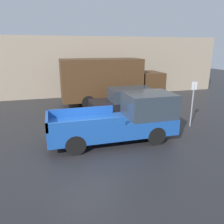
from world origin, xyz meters
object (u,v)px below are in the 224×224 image
(car, at_px, (129,102))
(delivery_truck, at_px, (109,80))
(parking_sign, at_px, (193,101))
(pickup_truck, at_px, (124,119))

(car, bearing_deg, delivery_truck, 97.71)
(car, distance_m, parking_sign, 3.73)
(pickup_truck, height_order, delivery_truck, delivery_truck)
(car, height_order, parking_sign, parking_sign)
(pickup_truck, height_order, parking_sign, parking_sign)
(pickup_truck, xyz_separation_m, car, (1.52, 3.49, -0.13))
(pickup_truck, xyz_separation_m, delivery_truck, (1.09, 6.67, 0.76))
(parking_sign, bearing_deg, pickup_truck, -169.63)
(parking_sign, bearing_deg, delivery_truck, 115.87)
(pickup_truck, bearing_deg, parking_sign, 10.37)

